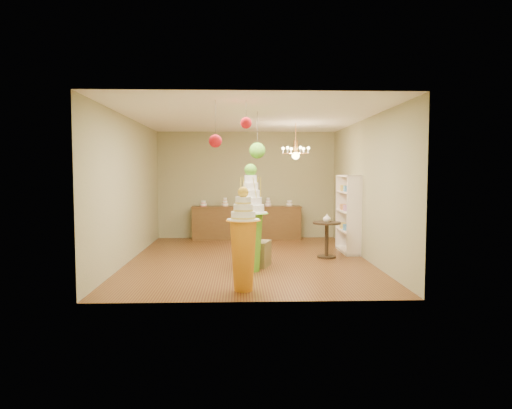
{
  "coord_description": "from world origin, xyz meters",
  "views": [
    {
      "loc": [
        -0.18,
        -9.68,
        1.85
      ],
      "look_at": [
        0.16,
        0.0,
        1.18
      ],
      "focal_mm": 32.0,
      "sensor_mm": 36.0,
      "label": 1
    }
  ],
  "objects_px": {
    "sideboard": "(247,222)",
    "round_table": "(327,235)",
    "pedestal_orange": "(243,247)",
    "pedestal_green": "(251,227)"
  },
  "relations": [
    {
      "from": "pedestal_orange",
      "to": "round_table",
      "type": "xyz_separation_m",
      "value": [
        1.84,
        2.71,
        -0.19
      ]
    },
    {
      "from": "pedestal_green",
      "to": "round_table",
      "type": "distance_m",
      "value": 2.15
    },
    {
      "from": "sideboard",
      "to": "round_table",
      "type": "height_order",
      "value": "sideboard"
    },
    {
      "from": "pedestal_green",
      "to": "pedestal_orange",
      "type": "bearing_deg",
      "value": -95.96
    },
    {
      "from": "pedestal_orange",
      "to": "round_table",
      "type": "bearing_deg",
      "value": 55.88
    },
    {
      "from": "pedestal_orange",
      "to": "round_table",
      "type": "relative_size",
      "value": 2.09
    },
    {
      "from": "sideboard",
      "to": "round_table",
      "type": "distance_m",
      "value": 3.33
    },
    {
      "from": "sideboard",
      "to": "pedestal_orange",
      "type": "bearing_deg",
      "value": -91.34
    },
    {
      "from": "pedestal_green",
      "to": "round_table",
      "type": "relative_size",
      "value": 2.58
    },
    {
      "from": "pedestal_orange",
      "to": "sideboard",
      "type": "relative_size",
      "value": 0.54
    }
  ]
}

